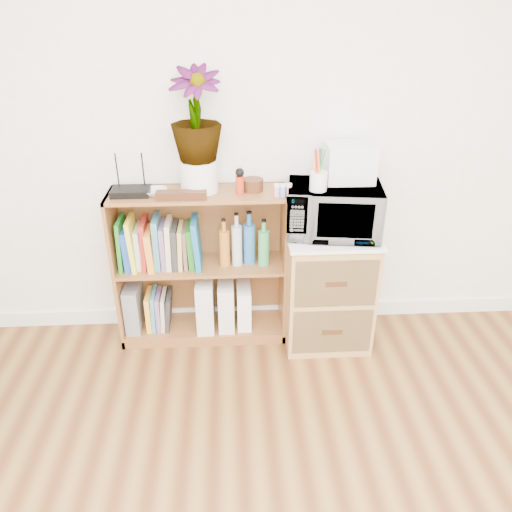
{
  "coord_description": "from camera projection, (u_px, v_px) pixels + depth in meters",
  "views": [
    {
      "loc": [
        -0.17,
        -0.52,
        1.91
      ],
      "look_at": [
        -0.03,
        1.95,
        0.62
      ],
      "focal_mm": 35.0,
      "sensor_mm": 36.0,
      "label": 1
    }
  ],
  "objects": [
    {
      "name": "paint_jars",
      "position": [
        283.0,
        191.0,
        2.69
      ],
      "size": [
        0.12,
        0.04,
        0.06
      ],
      "primitive_type": "cube",
      "color": "pink",
      "rests_on": "bookshelf"
    },
    {
      "name": "microwave",
      "position": [
        333.0,
        210.0,
        2.76
      ],
      "size": [
        0.55,
        0.41,
        0.28
      ],
      "primitive_type": "imported",
      "rotation": [
        0.0,
        0.0,
        -0.14
      ],
      "color": "silver",
      "rests_on": "wicker_unit"
    },
    {
      "name": "wooden_bowl",
      "position": [
        253.0,
        185.0,
        2.77
      ],
      "size": [
        0.11,
        0.11,
        0.07
      ],
      "primitive_type": "cylinder",
      "color": "#3D2210",
      "rests_on": "bookshelf"
    },
    {
      "name": "file_box",
      "position": [
        134.0,
        306.0,
        3.07
      ],
      "size": [
        0.09,
        0.23,
        0.29
      ],
      "primitive_type": "cube",
      "color": "slate",
      "rests_on": "bookshelf"
    },
    {
      "name": "magazine_holder_mid",
      "position": [
        226.0,
        303.0,
        3.09
      ],
      "size": [
        0.1,
        0.24,
        0.3
      ],
      "primitive_type": "cube",
      "color": "silver",
      "rests_on": "bookshelf"
    },
    {
      "name": "trinket_box",
      "position": [
        181.0,
        195.0,
        2.65
      ],
      "size": [
        0.27,
        0.07,
        0.04
      ],
      "primitive_type": "cube",
      "color": "#361A0E",
      "rests_on": "bookshelf"
    },
    {
      "name": "liquor_bottles",
      "position": [
        244.0,
        240.0,
        2.91
      ],
      "size": [
        0.29,
        0.07,
        0.32
      ],
      "color": "#B86B22",
      "rests_on": "bookshelf"
    },
    {
      "name": "lower_books",
      "position": [
        159.0,
        309.0,
        3.1
      ],
      "size": [
        0.16,
        0.19,
        0.25
      ],
      "color": "#F9AB2B",
      "rests_on": "bookshelf"
    },
    {
      "name": "wicker_unit",
      "position": [
        327.0,
        288.0,
        3.0
      ],
      "size": [
        0.5,
        0.45,
        0.7
      ],
      "primitive_type": "cube",
      "color": "#9E7542",
      "rests_on": "ground"
    },
    {
      "name": "magazine_holder_left",
      "position": [
        205.0,
        302.0,
        3.08
      ],
      "size": [
        0.1,
        0.26,
        0.33
      ],
      "primitive_type": "cube",
      "color": "silver",
      "rests_on": "bookshelf"
    },
    {
      "name": "router",
      "position": [
        131.0,
        191.0,
        2.71
      ],
      "size": [
        0.21,
        0.14,
        0.04
      ],
      "primitive_type": "cube",
      "color": "black",
      "rests_on": "bookshelf"
    },
    {
      "name": "magazine_holder_right",
      "position": [
        244.0,
        305.0,
        3.11
      ],
      "size": [
        0.08,
        0.21,
        0.26
      ],
      "primitive_type": "cube",
      "color": "white",
      "rests_on": "bookshelf"
    },
    {
      "name": "bookshelf",
      "position": [
        202.0,
        267.0,
        2.98
      ],
      "size": [
        1.0,
        0.3,
        0.95
      ],
      "primitive_type": "cube",
      "color": "brown",
      "rests_on": "ground"
    },
    {
      "name": "potted_plant",
      "position": [
        196.0,
        115.0,
        2.58
      ],
      "size": [
        0.27,
        0.27,
        0.49
      ],
      "primitive_type": "imported",
      "color": "#376829",
      "rests_on": "plant_pot"
    },
    {
      "name": "cookbooks",
      "position": [
        160.0,
        244.0,
        2.89
      ],
      "size": [
        0.47,
        0.2,
        0.31
      ],
      "color": "#1E7421",
      "rests_on": "bookshelf"
    },
    {
      "name": "pen_cup",
      "position": [
        318.0,
        181.0,
        2.61
      ],
      "size": [
        0.09,
        0.09,
        0.1
      ],
      "primitive_type": "cylinder",
      "color": "white",
      "rests_on": "microwave"
    },
    {
      "name": "kokeshi_doll",
      "position": [
        240.0,
        185.0,
        2.71
      ],
      "size": [
        0.04,
        0.04,
        0.1
      ],
      "primitive_type": "cylinder",
      "color": "#B02B15",
      "rests_on": "bookshelf"
    },
    {
      "name": "small_appliance",
      "position": [
        349.0,
        162.0,
        2.73
      ],
      "size": [
        0.26,
        0.22,
        0.21
      ],
      "primitive_type": "cube",
      "color": "white",
      "rests_on": "microwave"
    },
    {
      "name": "plant_pot",
      "position": [
        199.0,
        176.0,
        2.73
      ],
      "size": [
        0.2,
        0.2,
        0.17
      ],
      "primitive_type": "cylinder",
      "color": "white",
      "rests_on": "bookshelf"
    },
    {
      "name": "skirting_board",
      "position": [
        258.0,
        312.0,
        3.31
      ],
      "size": [
        4.0,
        0.02,
        0.1
      ],
      "primitive_type": "cube",
      "color": "white",
      "rests_on": "ground"
    },
    {
      "name": "white_bowl",
      "position": [
        155.0,
        192.0,
        2.71
      ],
      "size": [
        0.13,
        0.13,
        0.03
      ],
      "primitive_type": "imported",
      "color": "silver",
      "rests_on": "bookshelf"
    }
  ]
}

